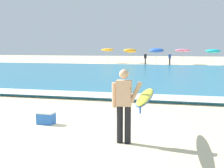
{
  "coord_description": "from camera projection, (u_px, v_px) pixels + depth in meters",
  "views": [
    {
      "loc": [
        3.4,
        -7.93,
        2.22
      ],
      "look_at": [
        0.56,
        2.0,
        1.1
      ],
      "focal_mm": 53.7,
      "sensor_mm": 36.0,
      "label": 1
    }
  ],
  "objects": [
    {
      "name": "sea",
      "position": [
        164.0,
        74.0,
        27.32
      ],
      "size": [
        120.0,
        28.0,
        0.14
      ],
      "primitive_type": "cube",
      "color": "teal",
      "rests_on": "ground"
    },
    {
      "name": "cooler_box",
      "position": [
        46.0,
        118.0,
        9.77
      ],
      "size": [
        0.49,
        0.35,
        0.37
      ],
      "color": "blue",
      "rests_on": "ground"
    },
    {
      "name": "surf_foam",
      "position": [
        125.0,
        96.0,
        14.51
      ],
      "size": [
        120.0,
        1.72,
        0.01
      ],
      "primitive_type": "cube",
      "color": "white",
      "rests_on": "sea"
    },
    {
      "name": "beachgoer_near_row_mid",
      "position": [
        145.0,
        58.0,
        44.21
      ],
      "size": [
        0.32,
        0.2,
        1.58
      ],
      "color": "#383842",
      "rests_on": "ground"
    },
    {
      "name": "beach_umbrella_3",
      "position": [
        183.0,
        50.0,
        44.48
      ],
      "size": [
        2.06,
        2.07,
        2.11
      ],
      "color": "beige",
      "rests_on": "ground"
    },
    {
      "name": "beachgoer_near_row_left",
      "position": [
        170.0,
        58.0,
        43.76
      ],
      "size": [
        0.32,
        0.2,
        1.58
      ],
      "color": "#383842",
      "rests_on": "ground"
    },
    {
      "name": "beach_umbrella_1",
      "position": [
        130.0,
        51.0,
        47.26
      ],
      "size": [
        1.85,
        1.88,
        2.16
      ],
      "color": "beige",
      "rests_on": "ground"
    },
    {
      "name": "surfer_with_board",
      "position": [
        135.0,
        100.0,
        7.68
      ],
      "size": [
        1.05,
        2.92,
        1.73
      ],
      "color": "black",
      "rests_on": "ground"
    },
    {
      "name": "beach_umbrella_4",
      "position": [
        213.0,
        51.0,
        43.47
      ],
      "size": [
        1.97,
        1.98,
        2.05
      ],
      "color": "beige",
      "rests_on": "ground"
    },
    {
      "name": "beach_umbrella_0",
      "position": [
        107.0,
        50.0,
        48.1
      ],
      "size": [
        1.8,
        1.82,
        2.18
      ],
      "color": "beige",
      "rests_on": "ground"
    },
    {
      "name": "beach_umbrella_2",
      "position": [
        156.0,
        50.0,
        44.09
      ],
      "size": [
        1.98,
        2.0,
        2.22
      ],
      "color": "beige",
      "rests_on": "ground"
    },
    {
      "name": "ground_plane",
      "position": [
        70.0,
        133.0,
        8.75
      ],
      "size": [
        160.0,
        160.0,
        0.0
      ],
      "primitive_type": "plane",
      "color": "beige"
    }
  ]
}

